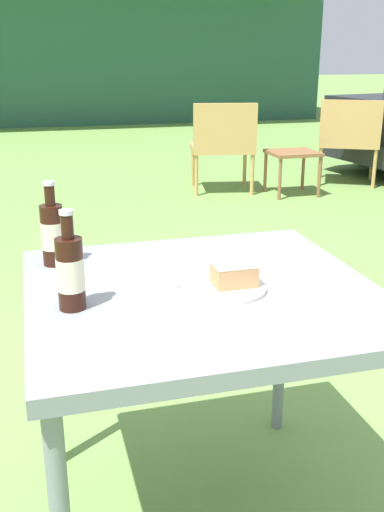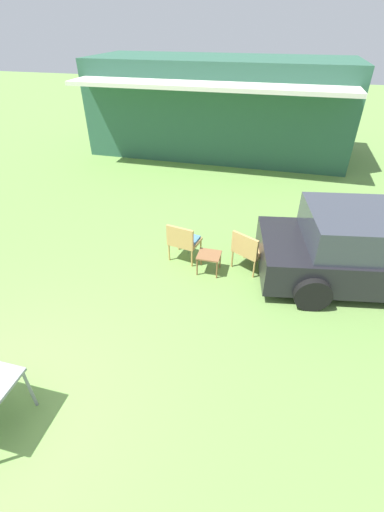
# 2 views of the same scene
# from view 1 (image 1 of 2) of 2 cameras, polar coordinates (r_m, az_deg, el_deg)

# --- Properties ---
(cabin_building) EXTENTS (8.92, 4.49, 3.13)m
(cabin_building) POSITION_cam_1_polar(r_m,az_deg,el_deg) (12.68, -10.99, 20.00)
(cabin_building) COLOR #2D5B47
(cabin_building) RESTS_ON ground_plane
(wicker_chair_cushioned) EXTENTS (0.66, 0.59, 0.84)m
(wicker_chair_cushioned) POSITION_cam_1_polar(r_m,az_deg,el_deg) (5.71, 2.95, 10.85)
(wicker_chair_cushioned) COLOR tan
(wicker_chair_cushioned) RESTS_ON ground_plane
(wicker_chair_plain) EXTENTS (0.74, 0.70, 0.84)m
(wicker_chair_plain) POSITION_cam_1_polar(r_m,az_deg,el_deg) (6.23, 14.74, 10.98)
(wicker_chair_plain) COLOR tan
(wicker_chair_plain) RESTS_ON ground_plane
(garden_side_table) EXTENTS (0.44, 0.40, 0.41)m
(garden_side_table) POSITION_cam_1_polar(r_m,az_deg,el_deg) (5.68, 9.58, 9.25)
(garden_side_table) COLOR brown
(garden_side_table) RESTS_ON ground_plane
(patio_table) EXTENTS (0.86, 0.82, 0.73)m
(patio_table) POSITION_cam_1_polar(r_m,az_deg,el_deg) (1.52, 0.99, -5.43)
(patio_table) COLOR gray
(patio_table) RESTS_ON ground_plane
(cake_on_plate) EXTENTS (0.21, 0.21, 0.08)m
(cake_on_plate) POSITION_cam_1_polar(r_m,az_deg,el_deg) (1.48, 3.56, -2.24)
(cake_on_plate) COLOR silver
(cake_on_plate) RESTS_ON patio_table
(cola_bottle_near) EXTENTS (0.06, 0.06, 0.23)m
(cola_bottle_near) POSITION_cam_1_polar(r_m,az_deg,el_deg) (1.67, -13.13, 2.14)
(cola_bottle_near) COLOR black
(cola_bottle_near) RESTS_ON patio_table
(cola_bottle_far) EXTENTS (0.06, 0.06, 0.23)m
(cola_bottle_far) POSITION_cam_1_polar(r_m,az_deg,el_deg) (1.37, -11.51, -1.45)
(cola_bottle_far) COLOR black
(cola_bottle_far) RESTS_ON patio_table
(fork) EXTENTS (0.19, 0.07, 0.01)m
(fork) POSITION_cam_1_polar(r_m,az_deg,el_deg) (1.46, 0.90, -3.44)
(fork) COLOR silver
(fork) RESTS_ON patio_table
(loose_bottle_cap) EXTENTS (0.03, 0.03, 0.01)m
(loose_bottle_cap) POSITION_cam_1_polar(r_m,az_deg,el_deg) (1.50, -1.55, -2.77)
(loose_bottle_cap) COLOR silver
(loose_bottle_cap) RESTS_ON patio_table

